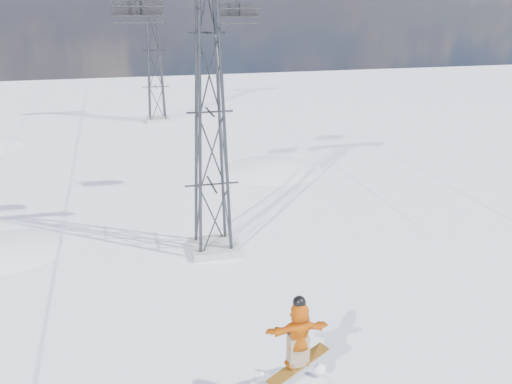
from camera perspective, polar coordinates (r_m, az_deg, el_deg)
ground at (r=15.61m, az=-1.86°, el=-18.32°), size 120.00×120.00×0.00m
snow_terrain at (r=38.50m, az=-15.86°, el=-11.42°), size 39.00×37.00×22.00m
lift_tower_near at (r=20.81m, az=-4.64°, el=7.90°), size 5.20×1.80×11.43m
lift_tower_far at (r=45.44m, az=-10.18°, el=13.72°), size 5.20×1.80×11.43m
lift_chair_near at (r=22.79m, az=-11.79°, el=17.38°), size 1.91×0.55×2.37m
lift_chair_mid at (r=26.19m, az=-2.00°, el=17.57°), size 2.07×0.59×2.56m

